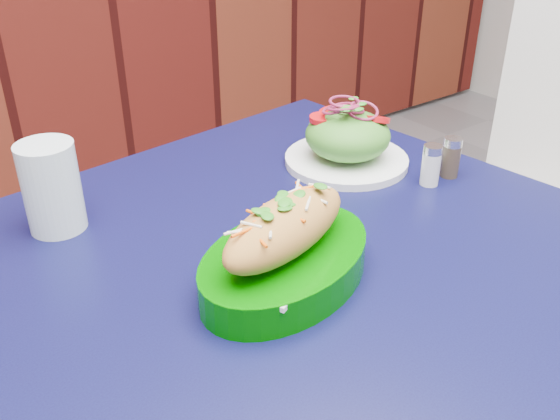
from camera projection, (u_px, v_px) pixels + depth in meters
cafe_table at (303, 312)px, 0.80m from camera, size 0.88×0.88×0.75m
banh_mi_basket at (285, 249)px, 0.70m from camera, size 0.27×0.22×0.11m
salad_plate at (347, 140)px, 0.97m from camera, size 0.19×0.19×0.11m
water_glass at (52, 187)px, 0.79m from camera, size 0.07×0.07×0.12m
salt_shaker at (431, 165)px, 0.91m from camera, size 0.03×0.03×0.06m
pepper_shaker at (451, 157)px, 0.94m from camera, size 0.03×0.03×0.06m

